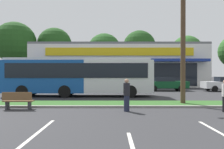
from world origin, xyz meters
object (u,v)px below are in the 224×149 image
car_1 (224,84)px  car_2 (76,84)px  bus_stop_bench (17,100)px  pedestrian_near_bench (126,95)px  utility_pole (180,22)px  car_0 (165,84)px  city_bus (78,76)px

car_1 → car_2: car_1 is taller
bus_stop_bench → car_2: (1.09, 12.97, 0.26)m
bus_stop_bench → pedestrian_near_bench: pedestrian_near_bench is taller
utility_pole → bus_stop_bench: bearing=-169.7°
utility_pole → pedestrian_near_bench: bearing=-146.6°
car_1 → car_2: bearing=-2.3°
utility_pole → car_0: (1.77, 11.17, -4.38)m
car_1 → utility_pole: bearing=52.3°
city_bus → bus_stop_bench: (-2.26, -6.90, -1.26)m
car_2 → pedestrian_near_bench: pedestrian_near_bench is taller
bus_stop_bench → car_1: (17.57, 12.31, 0.30)m
pedestrian_near_bench → bus_stop_bench: bearing=171.4°
city_bus → car_2: city_bus is taller
bus_stop_bench → city_bus: bearing=-108.2°
utility_pole → pedestrian_near_bench: 6.02m
utility_pole → car_2: 14.67m
car_0 → pedestrian_near_bench: bearing=-111.3°
car_2 → pedestrian_near_bench: (4.79, -13.58, 0.08)m
bus_stop_bench → car_0: (11.15, 12.87, 0.28)m
pedestrian_near_bench → car_0: bearing=66.0°
utility_pole → bus_stop_bench: utility_pole is taller
utility_pole → car_2: size_ratio=2.16×
city_bus → bus_stop_bench: city_bus is taller
car_0 → car_1: car_1 is taller
city_bus → bus_stop_bench: size_ratio=7.84×
car_0 → car_2: 10.06m
city_bus → bus_stop_bench: bearing=-107.5°
car_2 → pedestrian_near_bench: bearing=-70.6°
pedestrian_near_bench → car_1: bearing=45.2°
car_1 → pedestrian_near_bench: pedestrian_near_bench is taller
city_bus → car_1: size_ratio=2.68×
utility_pole → car_2: utility_pole is taller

